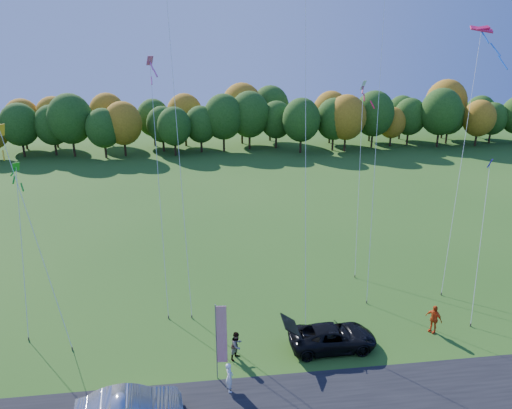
{
  "coord_description": "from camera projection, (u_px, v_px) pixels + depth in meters",
  "views": [
    {
      "loc": [
        -3.37,
        -20.29,
        15.91
      ],
      "look_at": [
        0.0,
        6.0,
        7.0
      ],
      "focal_mm": 32.0,
      "sensor_mm": 36.0,
      "label": 1
    }
  ],
  "objects": [
    {
      "name": "ground",
      "position": [
        270.0,
        363.0,
        24.55
      ],
      "size": [
        160.0,
        160.0,
        0.0
      ],
      "primitive_type": "plane",
      "color": "#235015"
    },
    {
      "name": "tree_line",
      "position": [
        219.0,
        152.0,
        76.26
      ],
      "size": [
        116.0,
        12.0,
        10.0
      ],
      "primitive_type": null,
      "color": "#1E4711",
      "rests_on": "ground"
    },
    {
      "name": "black_suv",
      "position": [
        333.0,
        337.0,
        25.61
      ],
      "size": [
        4.94,
        2.33,
        1.36
      ],
      "primitive_type": "imported",
      "rotation": [
        0.0,
        0.0,
        1.58
      ],
      "color": "black",
      "rests_on": "ground"
    },
    {
      "name": "silver_sedan",
      "position": [
        129.0,
        409.0,
        20.34
      ],
      "size": [
        4.87,
        2.2,
        1.55
      ],
      "primitive_type": "imported",
      "rotation": [
        0.0,
        0.0,
        1.69
      ],
      "color": "#ADAEB2",
      "rests_on": "ground"
    },
    {
      "name": "person_tailgate_a",
      "position": [
        229.0,
        377.0,
        22.3
      ],
      "size": [
        0.42,
        0.6,
        1.58
      ],
      "primitive_type": "imported",
      "rotation": [
        0.0,
        0.0,
        1.64
      ],
      "color": "white",
      "rests_on": "ground"
    },
    {
      "name": "person_tailgate_b",
      "position": [
        237.0,
        345.0,
        24.68
      ],
      "size": [
        0.98,
        0.99,
        1.61
      ],
      "primitive_type": "imported",
      "rotation": [
        0.0,
        0.0,
        0.84
      ],
      "color": "gray",
      "rests_on": "ground"
    },
    {
      "name": "person_east",
      "position": [
        434.0,
        319.0,
        27.0
      ],
      "size": [
        0.91,
        1.1,
        1.76
      ],
      "primitive_type": "imported",
      "rotation": [
        0.0,
        0.0,
        -1.01
      ],
      "color": "#DF4815",
      "rests_on": "ground"
    },
    {
      "name": "feather_flag",
      "position": [
        220.0,
        334.0,
        22.58
      ],
      "size": [
        0.57,
        0.1,
        4.3
      ],
      "color": "#999999",
      "rests_on": "ground"
    },
    {
      "name": "kite_delta_blue",
      "position": [
        170.0,
        44.0,
        28.43
      ],
      "size": [
        3.51,
        11.41,
        32.08
      ],
      "color": "#4C3F33",
      "rests_on": "ground"
    },
    {
      "name": "kite_parafoil_orange",
      "position": [
        383.0,
        37.0,
        31.04
      ],
      "size": [
        6.26,
        13.09,
        34.18
      ],
      "color": "#4C3F33",
      "rests_on": "ground"
    },
    {
      "name": "kite_delta_red",
      "position": [
        306.0,
        112.0,
        28.36
      ],
      "size": [
        2.79,
        10.45,
        24.64
      ],
      "color": "#4C3F33",
      "rests_on": "ground"
    },
    {
      "name": "kite_parafoil_rainbow",
      "position": [
        463.0,
        154.0,
        32.88
      ],
      "size": [
        7.13,
        9.1,
        18.13
      ],
      "color": "#4C3F33",
      "rests_on": "ground"
    },
    {
      "name": "kite_diamond_yellow",
      "position": [
        35.0,
        236.0,
        25.99
      ],
      "size": [
        4.57,
        5.96,
        12.29
      ],
      "color": "#4C3F33",
      "rests_on": "ground"
    },
    {
      "name": "kite_diamond_green",
      "position": [
        22.0,
        248.0,
        27.24
      ],
      "size": [
        1.48,
        5.44,
        9.73
      ],
      "color": "#4C3F33",
      "rests_on": "ground"
    },
    {
      "name": "kite_diamond_white",
      "position": [
        359.0,
        175.0,
        35.31
      ],
      "size": [
        2.99,
        8.12,
        14.08
      ],
      "color": "#4C3F33",
      "rests_on": "ground"
    },
    {
      "name": "kite_diamond_pink",
      "position": [
        159.0,
        182.0,
        29.45
      ],
      "size": [
        1.23,
        7.6,
        15.94
      ],
      "color": "#4C3F33",
      "rests_on": "ground"
    },
    {
      "name": "kite_diamond_blue_low",
      "position": [
        481.0,
        241.0,
        28.65
      ],
      "size": [
        3.21,
        5.07,
        9.59
      ],
      "color": "#4C3F33",
      "rests_on": "ground"
    }
  ]
}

